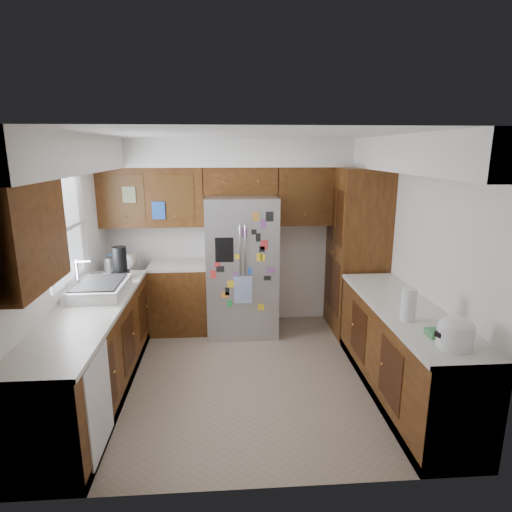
# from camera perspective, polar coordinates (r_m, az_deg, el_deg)

# --- Properties ---
(floor) EXTENTS (3.60, 3.60, 0.00)m
(floor) POSITION_cam_1_polar(r_m,az_deg,el_deg) (4.79, -1.25, -15.58)
(floor) COLOR gray
(floor) RESTS_ON ground
(room_shell) EXTENTS (3.64, 3.24, 2.52)m
(room_shell) POSITION_cam_1_polar(r_m,az_deg,el_deg) (4.56, -2.94, 7.16)
(room_shell) COLOR white
(room_shell) RESTS_ON ground
(left_counter_run) EXTENTS (1.36, 3.20, 0.92)m
(left_counter_run) POSITION_cam_1_polar(r_m,az_deg,el_deg) (4.76, -18.19, -10.74)
(left_counter_run) COLOR #3B1E0B
(left_counter_run) RESTS_ON ground
(right_counter_run) EXTENTS (0.63, 2.25, 0.92)m
(right_counter_run) POSITION_cam_1_polar(r_m,az_deg,el_deg) (4.50, 18.98, -12.40)
(right_counter_run) COLOR #3B1E0B
(right_counter_run) RESTS_ON ground
(pantry) EXTENTS (0.60, 0.90, 2.15)m
(pantry) POSITION_cam_1_polar(r_m,az_deg,el_deg) (5.72, 13.26, 0.59)
(pantry) COLOR #3B1E0B
(pantry) RESTS_ON ground
(fridge) EXTENTS (0.90, 0.79, 1.80)m
(fridge) POSITION_cam_1_polar(r_m,az_deg,el_deg) (5.57, -1.92, -1.27)
(fridge) COLOR #A4A3A9
(fridge) RESTS_ON ground
(bridge_cabinet) EXTENTS (0.96, 0.34, 0.35)m
(bridge_cabinet) POSITION_cam_1_polar(r_m,az_deg,el_deg) (5.61, -2.10, 10.00)
(bridge_cabinet) COLOR #3B1E0B
(bridge_cabinet) RESTS_ON fridge
(fridge_top_items) EXTENTS (0.73, 0.30, 0.30)m
(fridge_top_items) POSITION_cam_1_polar(r_m,az_deg,el_deg) (5.60, -1.89, 13.14)
(fridge_top_items) COLOR #1A1E9F
(fridge_top_items) RESTS_ON bridge_cabinet
(sink_assembly) EXTENTS (0.52, 0.70, 0.37)m
(sink_assembly) POSITION_cam_1_polar(r_m,az_deg,el_deg) (4.66, -20.16, -4.06)
(sink_assembly) COLOR white
(sink_assembly) RESTS_ON left_counter_run
(left_counter_clutter) EXTENTS (0.36, 0.88, 0.38)m
(left_counter_clutter) POSITION_cam_1_polar(r_m,az_deg,el_deg) (5.34, -17.70, -0.94)
(left_counter_clutter) COLOR black
(left_counter_clutter) RESTS_ON left_counter_run
(rice_cooker) EXTENTS (0.28, 0.27, 0.23)m
(rice_cooker) POSITION_cam_1_polar(r_m,az_deg,el_deg) (3.56, 25.07, -9.16)
(rice_cooker) COLOR white
(rice_cooker) RESTS_ON right_counter_run
(paper_towel) EXTENTS (0.13, 0.13, 0.29)m
(paper_towel) POSITION_cam_1_polar(r_m,az_deg,el_deg) (3.94, 19.68, -6.09)
(paper_towel) COLOR white
(paper_towel) RESTS_ON right_counter_run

